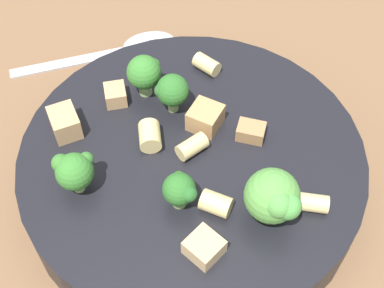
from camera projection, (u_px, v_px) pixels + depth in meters
The scene contains 18 objects.
ground_plane at pixel (192, 181), 0.46m from camera, with size 2.00×2.00×0.00m, color brown.
pasta_bowl at pixel (192, 165), 0.44m from camera, with size 0.28×0.28×0.04m.
broccoli_floret_0 at pixel (172, 90), 0.43m from camera, with size 0.03×0.03×0.04m.
broccoli_floret_1 at pixel (145, 73), 0.44m from camera, with size 0.03×0.03×0.04m.
broccoli_floret_2 at pixel (180, 190), 0.38m from camera, with size 0.02×0.03×0.03m.
broccoli_floret_3 at pixel (74, 171), 0.38m from camera, with size 0.03×0.03×0.04m.
broccoli_floret_4 at pixel (274, 198), 0.36m from camera, with size 0.04×0.04×0.04m.
rigatoni_0 at pixel (207, 64), 0.47m from camera, with size 0.01×0.01×0.02m, color #E0C67F.
rigatoni_1 at pixel (187, 148), 0.42m from camera, with size 0.01×0.01×0.02m, color #E0C67F.
rigatoni_2 at pixel (216, 204), 0.38m from camera, with size 0.02×0.02×0.02m, color #E0C67F.
rigatoni_3 at pixel (150, 136), 0.42m from camera, with size 0.02×0.02×0.02m, color #E0C67F.
rigatoni_4 at pixel (311, 203), 0.39m from camera, with size 0.01×0.01×0.02m, color #E0C67F.
chicken_chunk_0 at pixel (205, 118), 0.43m from camera, with size 0.02×0.02×0.02m, color tan.
chicken_chunk_1 at pixel (204, 247), 0.36m from camera, with size 0.02×0.02×0.01m, color tan.
chicken_chunk_2 at pixel (65, 123), 0.43m from camera, with size 0.03×0.02×0.02m, color tan.
chicken_chunk_3 at pixel (251, 132), 0.43m from camera, with size 0.02×0.02×0.01m, color #A87A4C.
chicken_chunk_4 at pixel (113, 97), 0.45m from camera, with size 0.02×0.02×0.01m, color tan.
spoon at pixel (128, 48), 0.55m from camera, with size 0.16×0.11×0.01m.
Camera 1 is at (0.19, 0.16, 0.38)m, focal length 50.00 mm.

